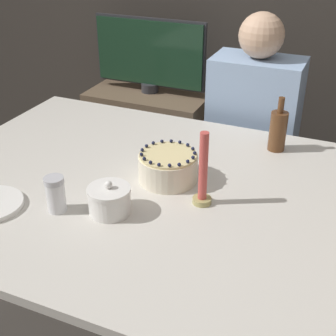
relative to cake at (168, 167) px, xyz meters
The scene contains 9 objects.
dining_table 0.15m from the cake, 83.92° to the right, with size 1.69×1.18×0.77m.
cake is the anchor object (origin of this frame).
sugar_bowl 0.26m from the cake, 108.92° to the right, with size 0.13×0.13×0.11m.
sugar_shaker 0.39m from the cake, 128.07° to the right, with size 0.06×0.06×0.12m.
candle 0.19m from the cake, 30.30° to the right, with size 0.06×0.06×0.24m.
bottle 0.48m from the cake, 52.16° to the left, with size 0.07×0.07×0.21m.
person_man_blue_shirt 0.79m from the cake, 80.65° to the left, with size 0.40×0.34×1.21m.
side_cabinet 1.32m from the cake, 118.15° to the left, with size 0.70×0.42×0.65m.
tv_monitor 1.23m from the cake, 118.08° to the left, with size 0.66×0.10×0.42m.
Camera 1 is at (0.54, -1.21, 1.59)m, focal length 50.00 mm.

